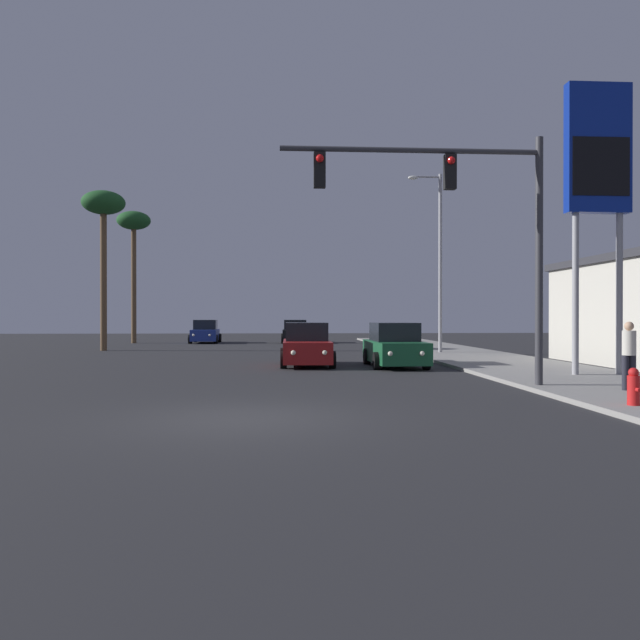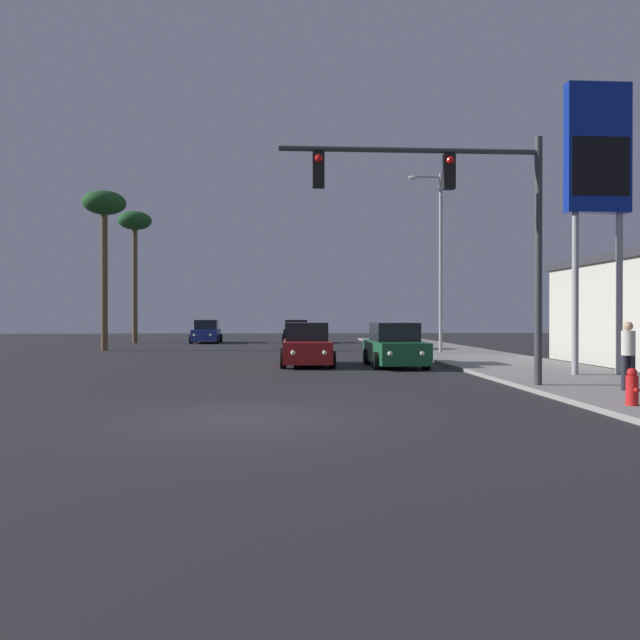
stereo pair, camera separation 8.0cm
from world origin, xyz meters
name	(u,v)px [view 2 (the right image)]	position (x,y,z in m)	size (l,w,h in m)	color
ground_plane	(242,419)	(0.00, 0.00, 0.00)	(120.00, 120.00, 0.00)	#28282B
sidewalk_right	(528,369)	(9.50, 10.00, 0.06)	(5.00, 60.00, 0.12)	gray
car_green	(395,347)	(5.01, 11.82, 0.76)	(2.04, 4.34, 1.68)	#195933
car_black	(296,332)	(1.70, 33.89, 0.76)	(2.04, 4.32, 1.68)	black
car_red	(307,346)	(1.67, 12.55, 0.76)	(2.04, 4.32, 1.68)	maroon
car_blue	(206,332)	(-4.84, 34.06, 0.76)	(2.04, 4.34, 1.68)	navy
traffic_light_mast	(466,209)	(5.50, 4.24, 4.70)	(6.89, 0.36, 6.50)	#38383D
street_lamp	(438,253)	(8.58, 19.34, 5.12)	(1.74, 0.24, 9.00)	#99999E
gas_station_sign	(598,164)	(10.47, 7.00, 6.62)	(2.00, 0.42, 9.00)	#99999E
fire_hydrant	(632,387)	(7.79, 0.44, 0.49)	(0.24, 0.34, 0.76)	red
pedestrian_on_sidewalk	(628,353)	(9.14, 2.95, 1.03)	(0.34, 0.32, 1.67)	#23232D
palm_tree_far	(135,229)	(-9.95, 34.00, 8.28)	(2.40, 2.40, 9.52)	brown
palm_tree_mid	(104,212)	(-9.30, 24.00, 7.81)	(2.40, 2.40, 8.99)	brown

